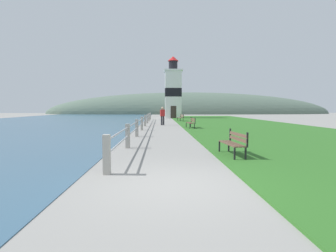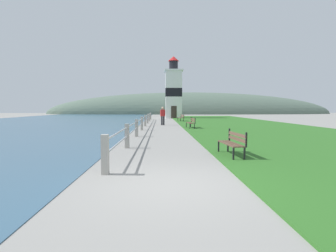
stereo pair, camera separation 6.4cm
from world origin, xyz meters
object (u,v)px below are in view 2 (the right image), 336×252
at_px(park_bench_midway, 191,122).
at_px(lighthouse, 174,91).
at_px(park_bench_far, 181,117).
at_px(person_strolling, 163,115).
at_px(park_bench_near, 233,142).

xyz_separation_m(park_bench_midway, lighthouse, (-0.42, 21.80, 3.88)).
distance_m(park_bench_midway, lighthouse, 22.15).
height_order(park_bench_midway, lighthouse, lighthouse).
xyz_separation_m(park_bench_far, lighthouse, (-0.47, 10.51, 3.88)).
xyz_separation_m(lighthouse, person_strolling, (-1.93, -17.51, -3.44)).
distance_m(park_bench_midway, person_strolling, 4.91).
xyz_separation_m(park_bench_midway, park_bench_far, (0.05, 11.30, 0.00)).
height_order(park_bench_near, lighthouse, lighthouse).
relative_size(park_bench_near, lighthouse, 0.17).
height_order(park_bench_near, park_bench_far, same).
distance_m(park_bench_far, lighthouse, 11.21).
relative_size(park_bench_midway, park_bench_far, 0.94).
xyz_separation_m(park_bench_far, person_strolling, (-2.40, -7.00, 0.44)).
bearing_deg(park_bench_midway, lighthouse, -92.27).
height_order(park_bench_far, lighthouse, lighthouse).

